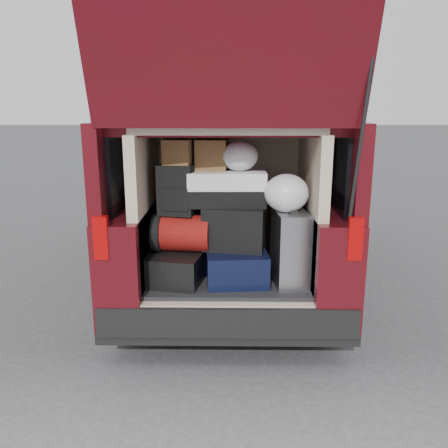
{
  "coord_description": "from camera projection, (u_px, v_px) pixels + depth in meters",
  "views": [
    {
      "loc": [
        0.02,
        -3.41,
        1.91
      ],
      "look_at": [
        -0.03,
        0.2,
        0.98
      ],
      "focal_mm": 38.0,
      "sensor_mm": 36.0,
      "label": 1
    }
  ],
  "objects": [
    {
      "name": "grocery_sack_lower",
      "position": [
        178.0,
        152.0,
        3.59
      ],
      "size": [
        0.23,
        0.2,
        0.19
      ],
      "primitive_type": "cube",
      "rotation": [
        0.0,
        0.0,
        -0.17
      ],
      "color": "brown",
      "rests_on": "backpack"
    },
    {
      "name": "backpack",
      "position": [
        176.0,
        190.0,
        3.63
      ],
      "size": [
        0.3,
        0.21,
        0.39
      ],
      "primitive_type": "cube",
      "rotation": [
        0.0,
        0.0,
        -0.19
      ],
      "color": "black",
      "rests_on": "red_duffel"
    },
    {
      "name": "plastic_bag_center",
      "position": [
        239.0,
        156.0,
        3.61
      ],
      "size": [
        0.29,
        0.27,
        0.23
      ],
      "primitive_type": "ellipsoid",
      "rotation": [
        0.0,
        0.0,
        0.01
      ],
      "color": "silver",
      "rests_on": "twotone_duffel"
    },
    {
      "name": "plastic_bag_right",
      "position": [
        286.0,
        193.0,
        3.5
      ],
      "size": [
        0.37,
        0.35,
        0.29
      ],
      "primitive_type": "ellipsoid",
      "rotation": [
        0.0,
        0.0,
        0.15
      ],
      "color": "silver",
      "rests_on": "silver_roller"
    },
    {
      "name": "minivan",
      "position": [
        229.0,
        194.0,
        5.35
      ],
      "size": [
        1.9,
        5.35,
        2.77
      ],
      "color": "black",
      "rests_on": "ground"
    },
    {
      "name": "ground",
      "position": [
        228.0,
        349.0,
        3.78
      ],
      "size": [
        80.0,
        80.0,
        0.0
      ],
      "primitive_type": "plane",
      "color": "#37373A",
      "rests_on": "ground"
    },
    {
      "name": "red_duffel",
      "position": [
        182.0,
        233.0,
        3.7
      ],
      "size": [
        0.47,
        0.33,
        0.29
      ],
      "primitive_type": "cube",
      "rotation": [
        0.0,
        0.0,
        -0.1
      ],
      "color": "maroon",
      "rests_on": "black_hardshell"
    },
    {
      "name": "silver_roller",
      "position": [
        290.0,
        248.0,
        3.61
      ],
      "size": [
        0.27,
        0.4,
        0.57
      ],
      "primitive_type": "cube",
      "rotation": [
        0.0,
        0.0,
        0.1
      ],
      "color": "white",
      "rests_on": "load_floor"
    },
    {
      "name": "black_soft_case",
      "position": [
        234.0,
        228.0,
        3.69
      ],
      "size": [
        0.51,
        0.35,
        0.34
      ],
      "primitive_type": "cube",
      "rotation": [
        0.0,
        0.0,
        -0.17
      ],
      "color": "black",
      "rests_on": "navy_hardshell"
    },
    {
      "name": "load_floor",
      "position": [
        228.0,
        303.0,
        3.98
      ],
      "size": [
        1.24,
        1.05,
        0.55
      ],
      "primitive_type": "cube",
      "color": "black",
      "rests_on": "ground"
    },
    {
      "name": "grocery_sack_upper",
      "position": [
        212.0,
        155.0,
        3.66
      ],
      "size": [
        0.25,
        0.21,
        0.24
      ],
      "primitive_type": "cube",
      "rotation": [
        0.0,
        0.0,
        -0.09
      ],
      "color": "brown",
      "rests_on": "twotone_duffel"
    },
    {
      "name": "black_hardshell",
      "position": [
        178.0,
        265.0,
        3.75
      ],
      "size": [
        0.52,
        0.64,
        0.23
      ],
      "primitive_type": "cube",
      "rotation": [
        0.0,
        0.0,
        -0.19
      ],
      "color": "black",
      "rests_on": "load_floor"
    },
    {
      "name": "navy_hardshell",
      "position": [
        236.0,
        264.0,
        3.75
      ],
      "size": [
        0.51,
        0.6,
        0.25
      ],
      "primitive_type": "cube",
      "rotation": [
        0.0,
        0.0,
        0.08
      ],
      "color": "black",
      "rests_on": "load_floor"
    },
    {
      "name": "twotone_duffel",
      "position": [
        227.0,
        188.0,
        3.67
      ],
      "size": [
        0.6,
        0.32,
        0.27
      ],
      "primitive_type": "cube",
      "rotation": [
        0.0,
        0.0,
        0.01
      ],
      "color": "white",
      "rests_on": "black_soft_case"
    }
  ]
}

